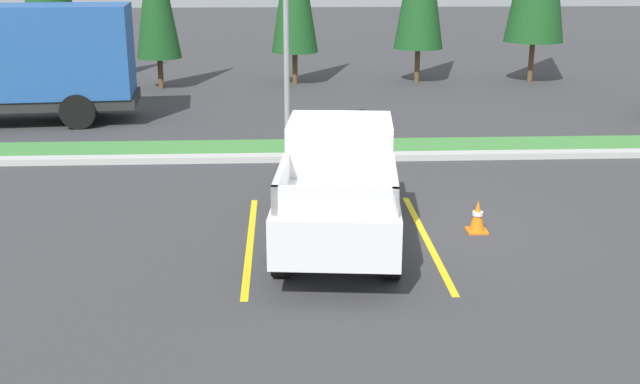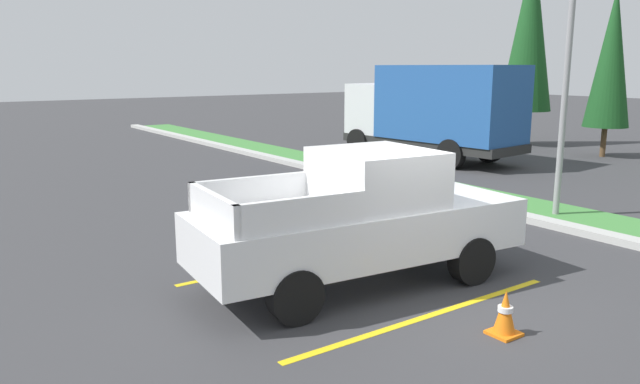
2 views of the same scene
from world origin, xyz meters
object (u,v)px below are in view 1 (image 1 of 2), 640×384
at_px(traffic_cone, 478,216).
at_px(street_light, 286,1).
at_px(pickup_truck_main, 339,183).
at_px(cargo_truck_distant, 20,60).

bearing_deg(traffic_cone, street_light, 119.61).
relative_size(pickup_truck_main, cargo_truck_distant, 0.77).
bearing_deg(cargo_truck_distant, pickup_truck_main, -50.23).
xyz_separation_m(pickup_truck_main, traffic_cone, (2.52, 0.29, -0.75)).
relative_size(street_light, traffic_cone, 10.59).
distance_m(cargo_truck_distant, street_light, 8.91).
height_order(pickup_truck_main, traffic_cone, pickup_truck_main).
distance_m(pickup_truck_main, cargo_truck_distant, 13.38).
relative_size(cargo_truck_distant, street_light, 1.10).
height_order(pickup_truck_main, street_light, street_light).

